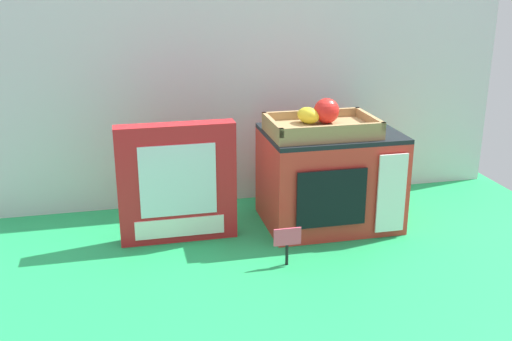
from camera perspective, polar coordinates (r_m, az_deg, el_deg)
name	(u,v)px	position (r m, az deg, el deg)	size (l,w,h in m)	color
ground_plane	(273,227)	(1.76, 1.62, -5.27)	(1.70, 1.70, 0.00)	#219E54
display_back_panel	(254,90)	(1.89, -0.23, 7.59)	(1.61, 0.03, 0.70)	silver
toy_microwave	(330,178)	(1.75, 6.94, -0.71)	(0.37, 0.28, 0.28)	red
food_groups_crate	(321,124)	(1.68, 6.14, 4.31)	(0.29, 0.19, 0.09)	#A37F51
cookie_set_box	(177,183)	(1.64, -7.40, -1.20)	(0.32, 0.06, 0.33)	red
price_sign	(287,241)	(1.52, 2.95, -6.58)	(0.07, 0.01, 0.10)	black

